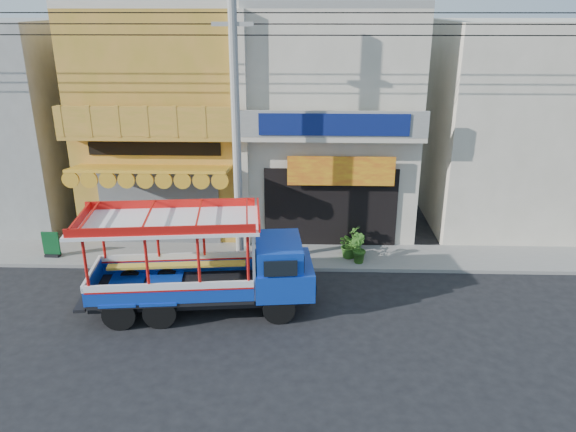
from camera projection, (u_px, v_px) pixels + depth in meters
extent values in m
plane|color=black|center=(264.00, 319.00, 15.43)|extent=(90.00, 90.00, 0.00)
cube|color=slate|center=(272.00, 256.00, 19.15)|extent=(30.00, 2.00, 0.12)
cube|color=#A88825|center=(173.00, 118.00, 21.61)|extent=(6.00, 6.00, 8.00)
cube|color=#595B5E|center=(160.00, 208.00, 19.71)|extent=(4.20, 0.10, 2.60)
cube|color=orange|center=(150.00, 169.00, 18.44)|extent=(5.20, 1.50, 0.31)
cube|color=#A88825|center=(151.00, 136.00, 18.46)|extent=(6.00, 0.70, 0.18)
cube|color=#A88825|center=(147.00, 121.00, 17.99)|extent=(6.00, 0.12, 0.95)
cube|color=black|center=(154.00, 149.00, 18.94)|extent=(4.50, 0.04, 0.45)
cube|color=#BFB59D|center=(165.00, 4.00, 20.15)|extent=(6.00, 6.00, 0.24)
cube|color=#BFB59D|center=(329.00, 119.00, 21.44)|extent=(6.00, 6.00, 8.00)
cube|color=black|center=(331.00, 208.00, 19.50)|extent=(4.60, 0.12, 2.80)
cube|color=yellow|center=(341.00, 171.00, 18.73)|extent=(3.60, 0.05, 1.00)
cube|color=#BFB59D|center=(333.00, 138.00, 18.29)|extent=(6.00, 0.70, 0.18)
cube|color=gray|center=(334.00, 124.00, 17.83)|extent=(6.00, 0.12, 0.85)
cube|color=navy|center=(334.00, 125.00, 17.77)|extent=(4.80, 0.06, 0.70)
cube|color=gray|center=(332.00, 4.00, 19.98)|extent=(6.00, 6.00, 0.24)
cube|color=#BFB59D|center=(242.00, 137.00, 18.58)|extent=(0.35, 0.30, 8.00)
cube|color=#BFB59D|center=(513.00, 126.00, 21.31)|extent=(6.00, 6.00, 7.60)
cylinder|color=gray|center=(236.00, 132.00, 16.95)|extent=(0.26, 0.26, 9.00)
cube|color=gray|center=(233.00, 24.00, 15.86)|extent=(1.20, 0.12, 0.12)
cylinder|color=black|center=(268.00, 35.00, 15.93)|extent=(28.00, 0.04, 0.04)
cylinder|color=black|center=(268.00, 24.00, 15.83)|extent=(28.00, 0.04, 0.04)
cylinder|color=black|center=(268.00, 13.00, 15.72)|extent=(28.00, 0.04, 0.04)
cylinder|color=black|center=(279.00, 308.00, 15.13)|extent=(0.90, 0.34, 0.88)
cylinder|color=black|center=(276.00, 280.00, 16.70)|extent=(0.90, 0.34, 0.88)
cylinder|color=black|center=(160.00, 312.00, 14.92)|extent=(0.90, 0.34, 0.88)
cylinder|color=black|center=(168.00, 283.00, 16.49)|extent=(0.90, 0.34, 0.88)
cylinder|color=black|center=(119.00, 314.00, 14.85)|extent=(0.90, 0.34, 0.88)
cylinder|color=black|center=(131.00, 284.00, 16.41)|extent=(0.90, 0.34, 0.88)
cube|color=black|center=(202.00, 293.00, 15.74)|extent=(6.06, 2.06, 0.25)
cube|color=blue|center=(283.00, 275.00, 15.73)|extent=(1.78, 2.10, 0.80)
cube|color=blue|center=(279.00, 252.00, 15.47)|extent=(1.41, 1.91, 0.66)
cube|color=black|center=(301.00, 253.00, 15.52)|extent=(0.21, 1.55, 0.49)
cube|color=black|center=(175.00, 288.00, 15.63)|extent=(4.55, 2.38, 0.11)
cube|color=blue|center=(170.00, 295.00, 14.65)|extent=(4.36, 0.52, 0.53)
cube|color=white|center=(170.00, 287.00, 14.56)|extent=(4.36, 0.53, 0.19)
cube|color=blue|center=(178.00, 264.00, 16.40)|extent=(4.36, 0.52, 0.53)
cube|color=white|center=(178.00, 256.00, 16.31)|extent=(4.36, 0.53, 0.19)
cylinder|color=red|center=(85.00, 263.00, 14.18)|extent=(0.09, 0.09, 1.41)
cylinder|color=red|center=(103.00, 235.00, 15.90)|extent=(0.09, 0.09, 1.41)
cube|color=white|center=(254.00, 253.00, 15.43)|extent=(0.25, 1.79, 1.99)
cube|color=white|center=(167.00, 222.00, 14.92)|extent=(5.10, 2.66, 0.09)
cube|color=red|center=(166.00, 216.00, 14.87)|extent=(4.92, 2.55, 0.23)
cube|color=black|center=(53.00, 255.00, 19.00)|extent=(0.50, 0.29, 0.09)
cube|color=#0C431C|center=(51.00, 243.00, 18.85)|extent=(0.57, 0.10, 0.79)
imported|color=#265017|center=(350.00, 245.00, 18.81)|extent=(1.02, 0.97, 0.90)
imported|color=#265017|center=(358.00, 248.00, 18.42)|extent=(0.69, 0.70, 0.99)
imported|color=#265017|center=(355.00, 238.00, 19.42)|extent=(0.61, 0.61, 0.86)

